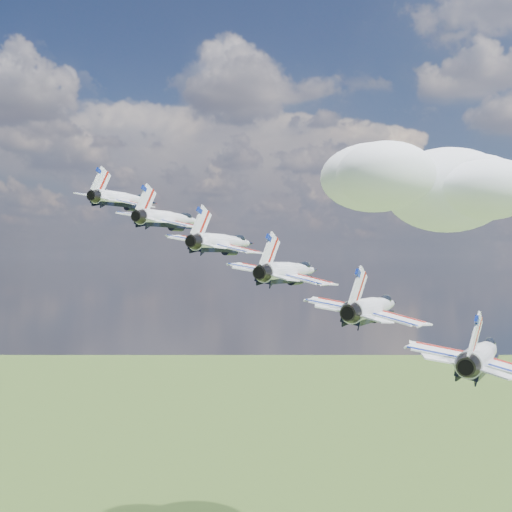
% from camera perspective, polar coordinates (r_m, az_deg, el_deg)
% --- Properties ---
extents(cloud_far, '(70.55, 55.43, 27.71)m').
position_cam_1_polar(cloud_far, '(269.07, 12.99, 5.43)').
color(cloud_far, white).
extents(jet_0, '(15.12, 18.27, 6.65)m').
position_cam_1_polar(jet_0, '(102.74, -10.36, 4.46)').
color(jet_0, white).
extents(jet_1, '(15.12, 18.27, 6.65)m').
position_cam_1_polar(jet_1, '(92.97, -6.84, 2.95)').
color(jet_1, silver).
extents(jet_2, '(15.12, 18.27, 6.65)m').
position_cam_1_polar(jet_2, '(83.71, -2.52, 1.09)').
color(jet_2, silver).
extents(jet_3, '(15.12, 18.27, 6.65)m').
position_cam_1_polar(jet_3, '(75.15, 2.81, -1.22)').
color(jet_3, white).
extents(jet_4, '(15.12, 18.27, 6.65)m').
position_cam_1_polar(jet_4, '(67.55, 9.44, -4.07)').
color(jet_4, silver).
extents(jet_5, '(15.12, 18.27, 6.65)m').
position_cam_1_polar(jet_5, '(61.28, 17.65, -7.49)').
color(jet_5, silver).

